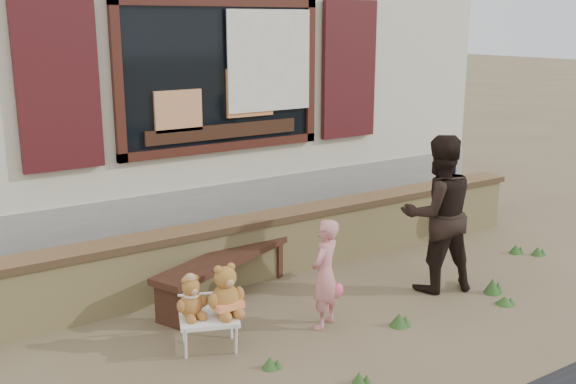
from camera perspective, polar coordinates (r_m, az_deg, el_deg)
ground at (r=6.54m, az=2.93°, el=-9.62°), size 80.00×80.00×0.00m
shopfront at (r=9.97m, az=-12.56°, el=10.23°), size 8.04×5.13×4.00m
brick_wall at (r=7.19m, az=-1.76°, el=-4.44°), size 7.10×0.36×0.67m
bench at (r=6.63m, az=-5.37°, el=-6.31°), size 1.72×1.00×0.44m
folding_chair at (r=5.68m, az=-6.72°, el=-10.58°), size 0.60×0.57×0.29m
teddy_bear_left at (r=5.59m, az=-8.23°, el=-8.72°), size 0.33×0.31×0.36m
teddy_bear_right at (r=5.60m, az=-5.35°, el=-8.16°), size 0.41×0.38×0.45m
child at (r=5.95m, az=3.12°, el=-6.94°), size 0.43×0.38×0.99m
adult at (r=6.84m, az=12.56°, el=-1.80°), size 0.92×0.80×1.58m
fan_right at (r=8.48m, az=13.27°, el=-2.37°), size 0.34×0.23×0.54m
grass_tufts at (r=6.17m, az=7.60°, el=-10.64°), size 5.86×1.39×0.16m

